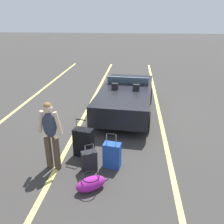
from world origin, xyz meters
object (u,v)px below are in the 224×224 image
at_px(convertible_car, 127,96).
at_px(suitcase_small_carryon, 89,161).
at_px(suitcase_medium_bright, 112,155).
at_px(duffel_bag, 91,183).
at_px(traveler_person, 50,133).
at_px(suitcase_large_black, 84,142).

xyz_separation_m(convertible_car, suitcase_small_carryon, (-3.76, 0.69, -0.34)).
height_order(suitcase_medium_bright, suitcase_small_carryon, suitcase_medium_bright).
relative_size(suitcase_small_carryon, duffel_bag, 1.04).
bearing_deg(convertible_car, traveler_person, 161.95).
bearing_deg(convertible_car, suitcase_large_black, 167.56).
distance_m(suitcase_large_black, duffel_bag, 1.35).
distance_m(convertible_car, traveler_person, 4.07).
height_order(convertible_car, suitcase_medium_bright, convertible_car).
bearing_deg(traveler_person, duffel_bag, -117.32).
height_order(suitcase_large_black, suitcase_medium_bright, suitcase_large_black).
bearing_deg(traveler_person, suitcase_small_carryon, -84.97).
distance_m(suitcase_medium_bright, traveler_person, 1.51).
height_order(suitcase_small_carryon, duffel_bag, suitcase_small_carryon).
height_order(suitcase_large_black, duffel_bag, suitcase_large_black).
distance_m(suitcase_large_black, suitcase_small_carryon, 0.68).
bearing_deg(duffel_bag, suitcase_large_black, 18.02).
bearing_deg(suitcase_large_black, duffel_bag, -148.42).
bearing_deg(traveler_person, suitcase_large_black, -38.46).
bearing_deg(convertible_car, suitcase_small_carryon, 173.92).
height_order(convertible_car, duffel_bag, convertible_car).
bearing_deg(suitcase_large_black, traveler_person, 149.14).
height_order(convertible_car, suitcase_large_black, convertible_car).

